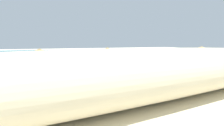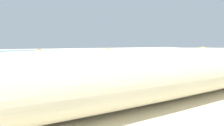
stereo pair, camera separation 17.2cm
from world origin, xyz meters
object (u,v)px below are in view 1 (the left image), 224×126
object	(u,v)px
beach_umbrella_5	(107,50)
lounge_chair_2	(191,65)
beach_umbrella_3	(40,52)
beach_umbrella_9	(202,48)
beach_umbrella_7	(162,51)
beach_umbrella_6	(137,52)
lounge_chair_0	(201,64)
beach_umbrella_4	(77,54)
beach_umbrella_8	(181,51)
cooler_box	(126,75)
lounge_chair_1	(80,72)

from	to	relation	value
beach_umbrella_5	lounge_chair_2	xyz separation A→B (m)	(10.58, -1.64, -2.01)
beach_umbrella_3	beach_umbrella_9	world-z (taller)	same
beach_umbrella_7	lounge_chair_2	distance (m)	4.10
beach_umbrella_6	lounge_chair_0	size ratio (longest dim) A/B	1.57
beach_umbrella_4	beach_umbrella_5	size ratio (longest dim) A/B	0.89
beach_umbrella_6	lounge_chair_2	distance (m)	7.53
beach_umbrella_6	lounge_chair_2	bearing A→B (deg)	-9.12
beach_umbrella_4	beach_umbrella_7	size ratio (longest dim) A/B	0.98
beach_umbrella_3	beach_umbrella_9	xyz separation A→B (m)	(20.45, 0.03, 0.02)
lounge_chair_2	beach_umbrella_8	bearing A→B (deg)	23.04
beach_umbrella_4	lounge_chair_0	xyz separation A→B (m)	(16.41, -0.84, -1.77)
beach_umbrella_3	beach_umbrella_9	distance (m)	20.45
beach_umbrella_5	beach_umbrella_8	distance (m)	10.47
beach_umbrella_3	beach_umbrella_4	xyz separation A→B (m)	(3.33, 0.32, -0.29)
beach_umbrella_6	lounge_chair_0	bearing A→B (deg)	-3.47
beach_umbrella_9	lounge_chair_0	bearing A→B (deg)	-142.43
beach_umbrella_7	lounge_chair_0	distance (m)	6.25
beach_umbrella_5	beach_umbrella_7	world-z (taller)	beach_umbrella_5
beach_umbrella_6	cooler_box	xyz separation A→B (m)	(-2.56, -2.12, -2.04)
beach_umbrella_5	cooler_box	bearing A→B (deg)	-72.95
beach_umbrella_7	lounge_chair_2	bearing A→B (deg)	-23.96
beach_umbrella_3	lounge_chair_1	bearing A→B (deg)	-3.94
cooler_box	beach_umbrella_6	bearing A→B (deg)	39.59
beach_umbrella_8	lounge_chair_2	distance (m)	2.26
beach_umbrella_7	lounge_chair_1	distance (m)	10.53
beach_umbrella_3	beach_umbrella_8	distance (m)	17.09
beach_umbrella_4	beach_umbrella_8	xyz separation A→B (m)	(13.76, 0.07, -0.05)
lounge_chair_2	beach_umbrella_9	bearing A→B (deg)	-52.57
beach_umbrella_8	beach_umbrella_9	distance (m)	3.41
beach_umbrella_3	beach_umbrella_5	xyz separation A→B (m)	(6.62, 0.55, -0.04)
beach_umbrella_4	beach_umbrella_8	bearing A→B (deg)	0.30
beach_umbrella_3	lounge_chair_0	bearing A→B (deg)	-1.51
beach_umbrella_8	beach_umbrella_9	world-z (taller)	beach_umbrella_9
lounge_chair_0	beach_umbrella_9	bearing A→B (deg)	-67.66
beach_umbrella_6	lounge_chair_1	distance (m)	6.76
beach_umbrella_5	beach_umbrella_9	bearing A→B (deg)	-2.15
lounge_chair_2	cooler_box	world-z (taller)	lounge_chair_2
cooler_box	beach_umbrella_3	bearing A→B (deg)	164.56
beach_umbrella_9	cooler_box	xyz separation A→B (m)	(-13.04, -2.08, -2.32)
beach_umbrella_5	beach_umbrella_9	distance (m)	13.85
beach_umbrella_3	beach_umbrella_7	world-z (taller)	beach_umbrella_3
beach_umbrella_6	lounge_chair_2	size ratio (longest dim) A/B	1.36
beach_umbrella_8	lounge_chair_2	xyz separation A→B (m)	(0.12, -1.48, -1.70)
beach_umbrella_8	cooler_box	world-z (taller)	beach_umbrella_8
beach_umbrella_7	beach_umbrella_8	xyz separation A→B (m)	(3.26, -0.02, -0.08)
lounge_chair_0	beach_umbrella_6	bearing A→B (deg)	71.30
beach_umbrella_8	cooler_box	distance (m)	10.16
beach_umbrella_4	beach_umbrella_6	size ratio (longest dim) A/B	0.99
lounge_chair_1	beach_umbrella_6	bearing A→B (deg)	-78.00
beach_umbrella_8	beach_umbrella_9	size ratio (longest dim) A/B	0.87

